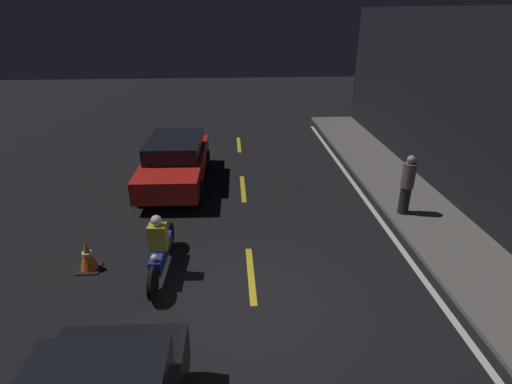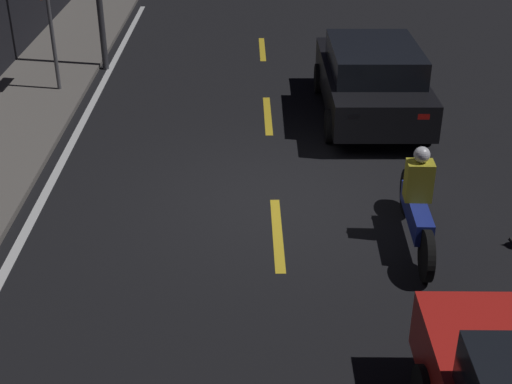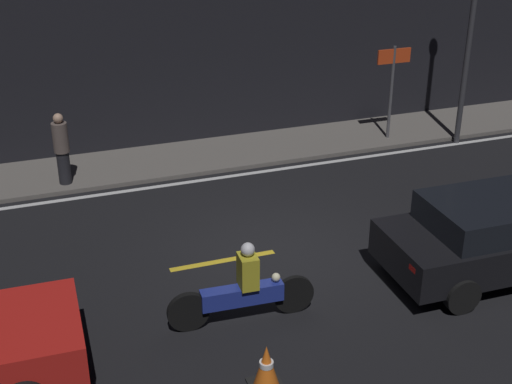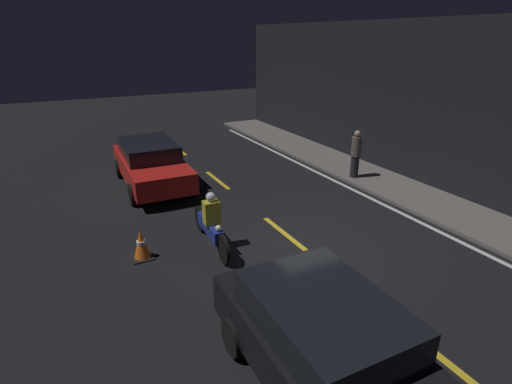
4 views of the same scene
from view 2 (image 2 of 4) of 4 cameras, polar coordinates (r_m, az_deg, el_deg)
ground_plane at (r=11.00m, az=1.51°, el=-0.64°), size 56.00×56.00×0.00m
lane_dash_c at (r=10.13m, az=1.73°, el=-3.34°), size 2.00×0.14×0.01m
lane_dash_d at (r=14.17m, az=0.94°, el=6.16°), size 2.00×0.14×0.01m
lane_dash_e at (r=18.42m, az=0.51°, el=11.36°), size 2.00×0.14×0.01m
lane_solid_kerb at (r=11.43m, az=-16.82°, el=-0.74°), size 25.20×0.14×0.01m
van_black at (r=14.05m, az=9.20°, el=8.98°), size 4.24×1.99×1.47m
motorcycle at (r=9.90m, az=12.78°, el=-1.12°), size 2.41×0.37×1.40m
shop_sign at (r=15.41m, az=-16.24°, el=13.86°), size 0.90×0.08×2.40m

